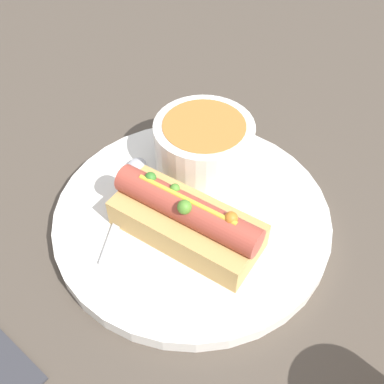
{
  "coord_description": "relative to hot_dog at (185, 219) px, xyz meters",
  "views": [
    {
      "loc": [
        0.05,
        -0.31,
        0.39
      ],
      "look_at": [
        0.0,
        0.0,
        0.05
      ],
      "focal_mm": 42.0,
      "sensor_mm": 36.0,
      "label": 1
    }
  ],
  "objects": [
    {
      "name": "ground_plane",
      "position": [
        0.0,
        0.03,
        -0.04
      ],
      "size": [
        4.0,
        4.0,
        0.0
      ],
      "primitive_type": "plane",
      "color": "#4C4238"
    },
    {
      "name": "spoon",
      "position": [
        -0.07,
        0.05,
        -0.02
      ],
      "size": [
        0.02,
        0.15,
        0.01
      ],
      "rotation": [
        0.0,
        0.0,
        1.58
      ],
      "color": "#B7B7BC",
      "rests_on": "dinner_plate"
    },
    {
      "name": "dinner_plate",
      "position": [
        0.0,
        0.03,
        -0.03
      ],
      "size": [
        0.3,
        0.3,
        0.02
      ],
      "color": "white",
      "rests_on": "ground_plane"
    },
    {
      "name": "soup_bowl",
      "position": [
        0.0,
        0.11,
        0.01
      ],
      "size": [
        0.11,
        0.11,
        0.06
      ],
      "color": "silver",
      "rests_on": "dinner_plate"
    },
    {
      "name": "hot_dog",
      "position": [
        0.0,
        0.0,
        0.0
      ],
      "size": [
        0.17,
        0.12,
        0.06
      ],
      "rotation": [
        0.0,
        0.0,
        -0.41
      ],
      "color": "tan",
      "rests_on": "dinner_plate"
    }
  ]
}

